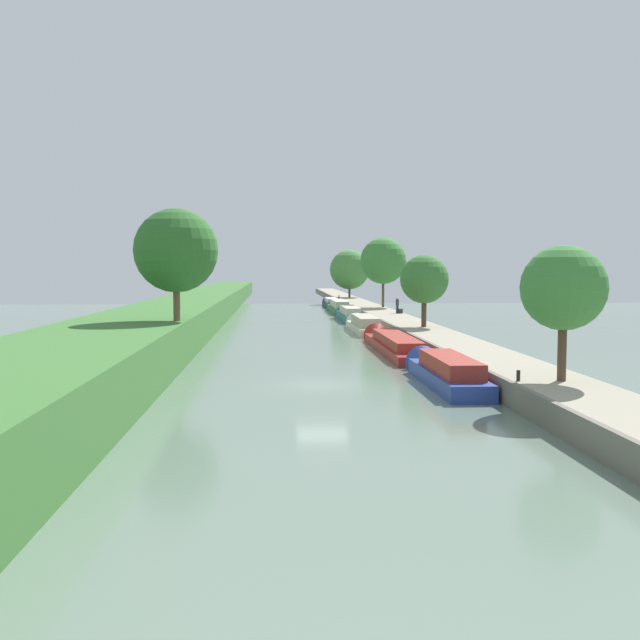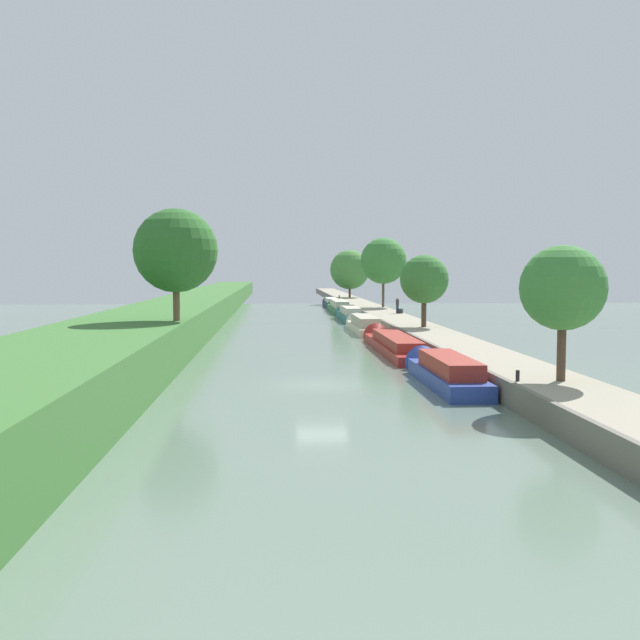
% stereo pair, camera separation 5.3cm
% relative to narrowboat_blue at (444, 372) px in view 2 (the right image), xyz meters
% --- Properties ---
extents(ground_plane, '(160.00, 160.00, 0.00)m').
position_rel_narrowboat_blue_xyz_m(ground_plane, '(-5.98, 0.08, -0.61)').
color(ground_plane, slate).
extents(left_grassy_bank, '(7.31, 260.00, 2.57)m').
position_rel_narrowboat_blue_xyz_m(left_grassy_bank, '(-17.04, 0.08, 0.68)').
color(left_grassy_bank, '#3D7033').
rests_on(left_grassy_bank, ground_plane).
extents(right_towpath, '(3.72, 260.00, 1.03)m').
position_rel_narrowboat_blue_xyz_m(right_towpath, '(3.29, 0.08, -0.10)').
color(right_towpath, '#9E937F').
rests_on(right_towpath, ground_plane).
extents(stone_quay, '(0.25, 260.00, 1.08)m').
position_rel_narrowboat_blue_xyz_m(stone_quay, '(1.30, 0.08, -0.07)').
color(stone_quay, '#6B665B').
rests_on(stone_quay, ground_plane).
extents(narrowboat_blue, '(2.02, 10.61, 2.09)m').
position_rel_narrowboat_blue_xyz_m(narrowboat_blue, '(0.00, 0.00, 0.00)').
color(narrowboat_blue, '#283D93').
rests_on(narrowboat_blue, ground_plane).
extents(narrowboat_red, '(2.12, 16.41, 2.01)m').
position_rel_narrowboat_blue_xyz_m(narrowboat_red, '(-0.22, 14.13, -0.11)').
color(narrowboat_red, maroon).
rests_on(narrowboat_red, ground_plane).
extents(narrowboat_cream, '(2.11, 12.08, 2.15)m').
position_rel_narrowboat_blue_xyz_m(narrowboat_cream, '(-0.32, 29.35, -0.02)').
color(narrowboat_cream, beige).
rests_on(narrowboat_cream, ground_plane).
extents(narrowboat_teal, '(1.86, 12.62, 2.07)m').
position_rel_narrowboat_blue_xyz_m(narrowboat_teal, '(-0.20, 43.25, 0.03)').
color(narrowboat_teal, '#195B60').
rests_on(narrowboat_teal, ground_plane).
extents(narrowboat_green, '(1.96, 14.40, 2.17)m').
position_rel_narrowboat_blue_xyz_m(narrowboat_green, '(-0.09, 57.43, 0.05)').
color(narrowboat_green, '#1E6033').
rests_on(narrowboat_green, ground_plane).
extents(narrowboat_navy, '(1.85, 12.27, 1.86)m').
position_rel_narrowboat_blue_xyz_m(narrowboat_navy, '(0.01, 71.09, -0.06)').
color(narrowboat_navy, '#141E42').
rests_on(narrowboat_navy, ground_plane).
extents(tree_rightbank_near, '(3.49, 3.49, 5.58)m').
position_rel_narrowboat_blue_xyz_m(tree_rightbank_near, '(3.52, -5.77, 4.23)').
color(tree_rightbank_near, '#4C3828').
rests_on(tree_rightbank_near, right_towpath).
extents(tree_rightbank_midnear, '(3.84, 3.84, 5.70)m').
position_rel_narrowboat_blue_xyz_m(tree_rightbank_midnear, '(3.51, 21.49, 4.18)').
color(tree_rightbank_midnear, '#4C3828').
rests_on(tree_rightbank_midnear, right_towpath).
extents(tree_rightbank_midfar, '(5.50, 5.50, 8.27)m').
position_rel_narrowboat_blue_xyz_m(tree_rightbank_midfar, '(4.63, 50.27, 5.93)').
color(tree_rightbank_midfar, brown).
rests_on(tree_rightbank_midfar, right_towpath).
extents(tree_rightbank_far, '(6.28, 6.28, 7.57)m').
position_rel_narrowboat_blue_xyz_m(tree_rightbank_far, '(3.67, 79.37, 4.85)').
color(tree_rightbank_far, brown).
rests_on(tree_rightbank_far, right_towpath).
extents(tree_leftbank_downstream, '(4.92, 4.92, 6.59)m').
position_rel_narrowboat_blue_xyz_m(tree_leftbank_downstream, '(-14.03, 8.16, 6.08)').
color(tree_leftbank_downstream, brown).
rests_on(tree_leftbank_downstream, left_grassy_bank).
extents(person_walking, '(0.34, 0.34, 1.66)m').
position_rel_narrowboat_blue_xyz_m(person_walking, '(4.34, 38.62, 1.29)').
color(person_walking, '#282D42').
rests_on(person_walking, right_towpath).
extents(mooring_bollard_near, '(0.16, 0.16, 0.45)m').
position_rel_narrowboat_blue_xyz_m(mooring_bollard_near, '(1.72, -5.71, 0.64)').
color(mooring_bollard_near, black).
rests_on(mooring_bollard_near, right_towpath).
extents(mooring_bollard_far, '(0.16, 0.16, 0.45)m').
position_rel_narrowboat_blue_xyz_m(mooring_bollard_far, '(1.72, 76.47, 0.64)').
color(mooring_bollard_far, black).
rests_on(mooring_bollard_far, right_towpath).
extents(park_bench, '(0.44, 1.50, 0.47)m').
position_rel_narrowboat_blue_xyz_m(park_bench, '(4.70, 39.04, 0.77)').
color(park_bench, '#333338').
rests_on(park_bench, right_towpath).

